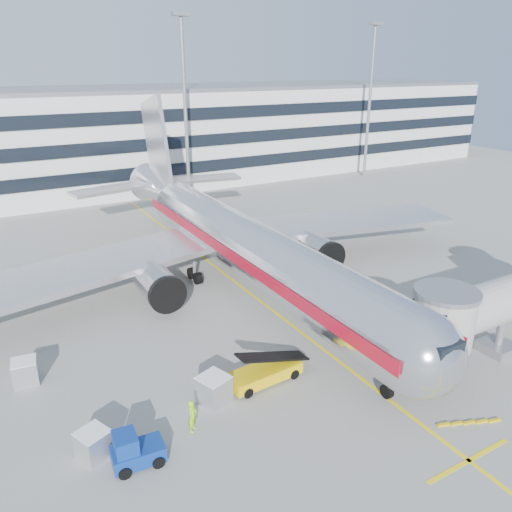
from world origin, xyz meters
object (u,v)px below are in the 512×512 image
main_jet (236,240)px  cargo_container_right (25,372)px  cargo_container_left (93,444)px  ramp_worker (193,416)px  belt_loader (264,372)px  baggage_tug (134,451)px  cargo_container_front (214,389)px

main_jet → cargo_container_right: (-18.89, -7.09, -3.43)m
cargo_container_left → ramp_worker: 5.27m
belt_loader → baggage_tug: 9.75m
cargo_container_left → cargo_container_front: cargo_container_front is taller
cargo_container_left → ramp_worker: bearing=-7.7°
main_jet → baggage_tug: main_jet is taller
ramp_worker → belt_loader: bearing=-23.8°
belt_loader → cargo_container_right: 15.23m
main_jet → cargo_container_left: (-16.62, -15.83, -3.45)m
belt_loader → ramp_worker: belt_loader is taller
baggage_tug → cargo_container_left: (-1.66, 1.60, -0.07)m
cargo_container_left → baggage_tug: bearing=-43.9°
main_jet → ramp_worker: bearing=-124.6°
cargo_container_left → cargo_container_right: (-2.26, 8.74, 0.02)m
cargo_container_right → ramp_worker: 12.05m
cargo_container_front → cargo_container_left: bearing=-172.5°
belt_loader → cargo_container_left: bearing=-173.6°
main_jet → ramp_worker: size_ratio=26.46×
belt_loader → cargo_container_right: size_ratio=3.12×
belt_loader → cargo_container_left: 11.06m
baggage_tug → cargo_container_front: size_ratio=1.28×
baggage_tug → cargo_container_left: 2.31m
baggage_tug → belt_loader: bearing=16.9°
belt_loader → baggage_tug: (-9.33, -2.84, 0.16)m
baggage_tug → cargo_container_front: (5.62, 2.56, 0.04)m
cargo_container_front → ramp_worker: 2.66m
baggage_tug → cargo_container_front: 6.18m
belt_loader → cargo_container_right: bearing=150.5°
cargo_container_front → belt_loader: bearing=4.4°
cargo_container_right → cargo_container_front: bearing=-39.2°
belt_loader → baggage_tug: belt_loader is taller
cargo_container_left → cargo_container_front: bearing=7.5°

